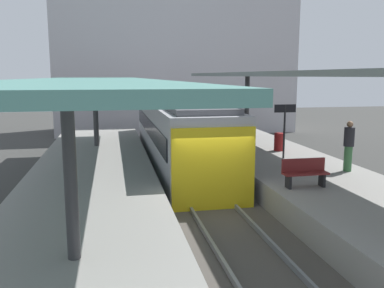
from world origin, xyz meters
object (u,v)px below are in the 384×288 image
(platform_bench, at_px, (305,172))
(passenger_near_bench, at_px, (245,131))
(platform_sign, at_px, (285,119))
(commuter_train, at_px, (178,132))
(passenger_mid_platform, at_px, (349,145))
(litter_bin, at_px, (279,142))

(platform_bench, xyz_separation_m, passenger_near_bench, (0.36, 6.78, 0.35))
(platform_sign, bearing_deg, commuter_train, 138.15)
(passenger_near_bench, relative_size, passenger_mid_platform, 0.89)
(commuter_train, distance_m, passenger_mid_platform, 7.87)
(platform_bench, relative_size, litter_bin, 1.75)
(litter_bin, bearing_deg, passenger_near_bench, 144.96)
(litter_bin, distance_m, passenger_mid_platform, 4.35)
(commuter_train, relative_size, platform_sign, 6.24)
(passenger_near_bench, bearing_deg, litter_bin, -35.04)
(litter_bin, distance_m, passenger_near_bench, 1.66)
(platform_sign, distance_m, litter_bin, 2.15)
(platform_bench, bearing_deg, commuter_train, 109.35)
(commuter_train, xyz_separation_m, passenger_near_bench, (3.03, -0.81, 0.09))
(platform_bench, distance_m, platform_sign, 4.48)
(commuter_train, height_order, platform_sign, commuter_train)
(platform_sign, relative_size, litter_bin, 2.76)
(litter_bin, relative_size, passenger_mid_platform, 0.45)
(passenger_near_bench, distance_m, passenger_mid_platform, 5.57)
(litter_bin, relative_size, passenger_near_bench, 0.50)
(commuter_train, relative_size, litter_bin, 17.24)
(platform_sign, height_order, litter_bin, platform_sign)
(commuter_train, xyz_separation_m, platform_sign, (3.82, -3.42, 0.90))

